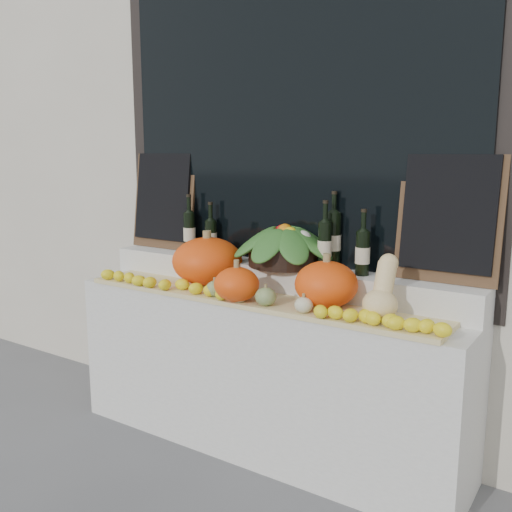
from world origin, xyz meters
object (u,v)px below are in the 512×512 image
butternut_squash (382,294)px  produce_bowl (285,245)px  wine_bottle_tall (333,240)px  pumpkin_right (326,284)px  pumpkin_left (207,261)px

butternut_squash → produce_bowl: bearing=158.7°
butternut_squash → produce_bowl: (-0.68, 0.26, 0.13)m
butternut_squash → wine_bottle_tall: bearing=141.0°
pumpkin_right → produce_bowl: size_ratio=0.51×
pumpkin_left → pumpkin_right: 0.81m
pumpkin_right → wine_bottle_tall: wine_bottle_tall is taller
pumpkin_right → produce_bowl: bearing=149.4°
pumpkin_left → butternut_squash: size_ratio=1.37×
produce_bowl → butternut_squash: bearing=-21.3°
wine_bottle_tall → pumpkin_left: bearing=-162.2°
pumpkin_left → butternut_squash: butternut_squash is taller
pumpkin_left → produce_bowl: size_ratio=0.66×
pumpkin_left → wine_bottle_tall: 0.75m
butternut_squash → produce_bowl: produce_bowl is taller
butternut_squash → produce_bowl: 0.74m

